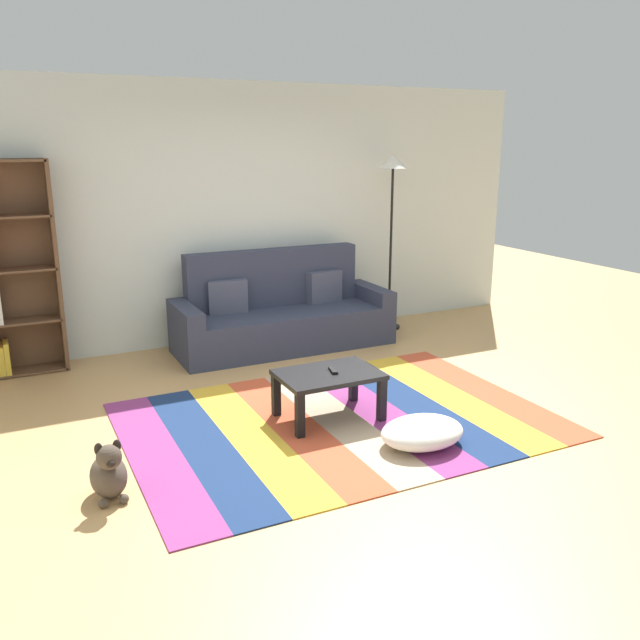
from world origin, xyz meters
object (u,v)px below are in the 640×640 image
Objects in this scene: coffee_table at (328,380)px; dog at (109,473)px; tv_remote at (333,370)px; standing_lamp at (392,185)px; couch at (281,315)px; pouf at (422,432)px.

coffee_table is 1.80m from dog.
dog is 1.85m from tv_remote.
tv_remote is (-1.77, -2.02, -1.24)m from standing_lamp.
coffee_table is at bearing -102.25° from couch.
standing_lamp is at bearing 4.01° from couch.
dog is (-2.11, 0.26, 0.05)m from pouf.
couch is 2.67m from pouf.
coffee_table is 0.09m from tv_remote.
tv_remote is at bearing 114.54° from pouf.
couch is 2.93× the size of coffee_table.
standing_lamp is (1.43, 2.76, 1.52)m from pouf.
coffee_table is 0.39× the size of standing_lamp.
standing_lamp reaches higher than coffee_table.
pouf is (0.38, -0.73, -0.21)m from coffee_table.
tv_remote is at bearing 15.09° from dog.
couch reaches higher than pouf.
coffee_table is 1.24× the size of pouf.
coffee_table is at bearing 117.35° from pouf.
dog is at bearing -164.68° from coffee_table.
coffee_table is (-0.42, -1.93, -0.02)m from couch.
coffee_table reaches higher than pouf.
standing_lamp is (3.54, 2.50, 1.47)m from dog.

